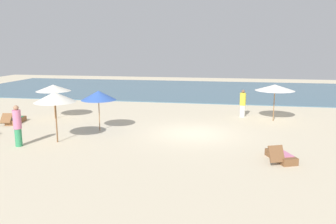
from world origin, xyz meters
TOP-DOWN VIEW (x-y plane):
  - ground_plane at (0.00, 0.00)m, footprint 60.00×60.00m
  - ocean_water at (0.00, 17.00)m, footprint 48.00×16.00m
  - umbrella_0 at (-4.87, -0.29)m, footprint 1.80×1.80m
  - umbrella_1 at (-6.00, -2.69)m, footprint 1.88×1.88m
  - umbrella_2 at (4.34, 3.80)m, footprint 2.27×2.27m
  - umbrella_3 at (-8.67, 2.10)m, footprint 2.05×2.05m
  - lounger_1 at (-10.30, 0.51)m, footprint 0.84×1.77m
  - lounger_2 at (3.80, -3.56)m, footprint 1.16×1.73m
  - person_0 at (2.58, 4.69)m, footprint 0.51×0.51m
  - person_1 at (-7.37, -3.60)m, footprint 0.49×0.49m

SIDE VIEW (x-z plane):
  - ground_plane at x=0.00m, z-range 0.00..0.00m
  - ocean_water at x=0.00m, z-range 0.00..0.06m
  - lounger_1 at x=-10.30m, z-range -0.16..0.51m
  - lounger_2 at x=3.80m, z-range -0.20..0.55m
  - person_0 at x=2.58m, z-range 0.00..1.70m
  - person_1 at x=-7.37m, z-range 0.01..1.86m
  - umbrella_0 at x=-4.87m, z-range 0.81..2.93m
  - umbrella_3 at x=-8.67m, z-range 0.84..2.91m
  - umbrella_2 at x=4.34m, z-range 0.90..3.06m
  - umbrella_1 at x=-6.00m, z-range 0.93..3.28m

